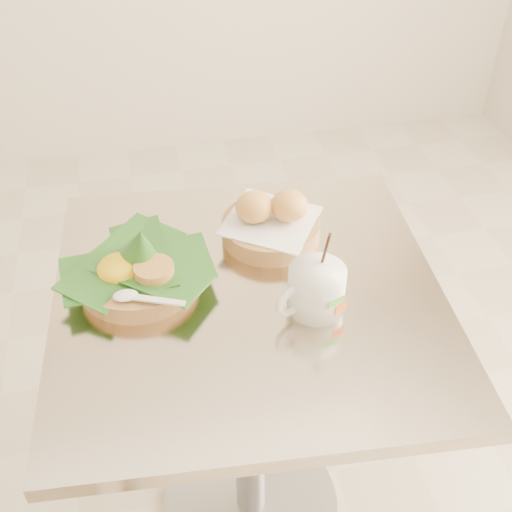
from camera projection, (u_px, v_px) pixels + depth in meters
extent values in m
plane|color=beige|center=(168.00, 502.00, 1.65)|extent=(3.60, 3.60, 0.00)
cylinder|color=gray|center=(251.00, 503.00, 1.63)|extent=(0.44, 0.44, 0.03)
cylinder|color=gray|center=(250.00, 418.00, 1.40)|extent=(0.07, 0.07, 0.69)
cube|color=beige|center=(249.00, 297.00, 1.17)|extent=(0.75, 0.75, 0.03)
cylinder|color=tan|center=(138.00, 276.00, 1.17)|extent=(0.21, 0.21, 0.04)
cone|color=#205518|center=(139.00, 246.00, 1.13)|extent=(0.12, 0.13, 0.11)
ellipsoid|color=yellow|center=(119.00, 269.00, 1.15)|extent=(0.08, 0.08, 0.04)
cylinder|color=#CC9347|center=(154.00, 270.00, 1.13)|extent=(0.07, 0.07, 0.02)
cylinder|color=tan|center=(271.00, 229.00, 1.27)|extent=(0.19, 0.19, 0.04)
cube|color=white|center=(271.00, 221.00, 1.26)|extent=(0.23, 0.23, 0.01)
ellipsoid|color=#C4762D|center=(254.00, 207.00, 1.24)|extent=(0.07, 0.07, 0.06)
ellipsoid|color=#C4762D|center=(289.00, 206.00, 1.24)|extent=(0.07, 0.07, 0.06)
cylinder|color=white|center=(316.00, 289.00, 1.10)|extent=(0.10, 0.10, 0.09)
torus|color=white|center=(291.00, 302.00, 1.08)|extent=(0.06, 0.04, 0.06)
cylinder|color=#3E2511|center=(318.00, 272.00, 1.08)|extent=(0.09, 0.09, 0.01)
cylinder|color=black|center=(324.00, 255.00, 1.07)|extent=(0.01, 0.05, 0.13)
cube|color=green|center=(336.00, 302.00, 1.07)|extent=(0.03, 0.01, 0.01)
cube|color=orange|center=(341.00, 308.00, 1.09)|extent=(0.02, 0.01, 0.02)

